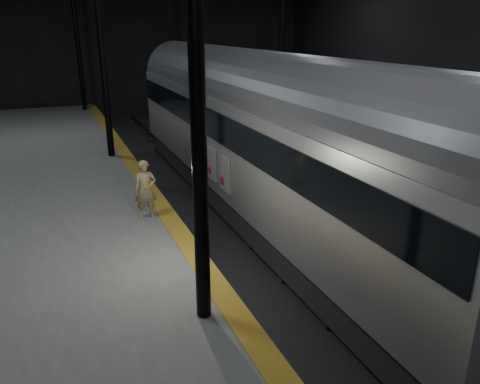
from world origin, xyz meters
TOP-DOWN VIEW (x-y plane):
  - ground at (0.00, 0.00)m, footprint 44.00×44.00m
  - platform_right at (7.50, 0.00)m, footprint 9.00×43.80m
  - tactile_strip at (-3.25, 0.00)m, footprint 0.50×43.80m
  - track at (0.00, 0.00)m, footprint 2.40×43.00m
  - train at (-0.00, 2.13)m, footprint 2.91×19.42m
  - woman at (-3.80, 0.97)m, footprint 0.64×0.47m

SIDE VIEW (x-z plane):
  - ground at x=0.00m, z-range 0.00..0.00m
  - track at x=0.00m, z-range -0.05..0.19m
  - platform_right at x=7.50m, z-range 0.00..1.00m
  - tactile_strip at x=-3.25m, z-range 1.00..1.01m
  - woman at x=-3.80m, z-range 1.00..2.61m
  - train at x=0.00m, z-range 0.30..5.49m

